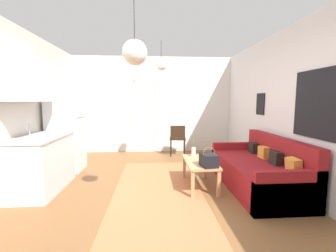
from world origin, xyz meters
name	(u,v)px	position (x,y,z in m)	size (l,w,h in m)	color
ground_plane	(156,210)	(0.00, 0.00, -0.05)	(4.97, 7.23, 0.10)	brown
wall_back	(154,105)	(0.00, 3.36, 1.32)	(4.57, 0.13, 2.66)	white
wall_right	(317,109)	(2.23, 0.00, 1.33)	(0.12, 6.83, 2.66)	silver
area_rug	(158,190)	(0.04, 0.53, 0.01)	(1.38, 3.11, 0.01)	#B26B42
couch	(260,171)	(1.75, 0.55, 0.28)	(0.93, 1.93, 0.86)	maroon
coffee_table	(200,164)	(0.76, 0.66, 0.38)	(0.48, 0.94, 0.45)	tan
bamboo_vase	(193,152)	(0.70, 0.95, 0.53)	(0.08, 0.08, 0.38)	beige
handbag	(209,160)	(0.82, 0.34, 0.55)	(0.26, 0.31, 0.30)	black
refrigerator	(66,133)	(-1.82, 1.73, 0.78)	(0.64, 0.60, 1.56)	white
kitchen_counter	(39,142)	(-1.86, 0.71, 0.79)	(0.64, 1.22, 2.10)	silver
accent_chair	(178,138)	(0.63, 2.77, 0.48)	(0.46, 0.44, 0.81)	black
pendant_lamp_near	(135,53)	(-0.22, -0.32, 1.99)	(0.28, 0.28, 0.82)	black
pendant_lamp_far	(161,65)	(0.15, 1.71, 2.18)	(0.22, 0.22, 0.60)	black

